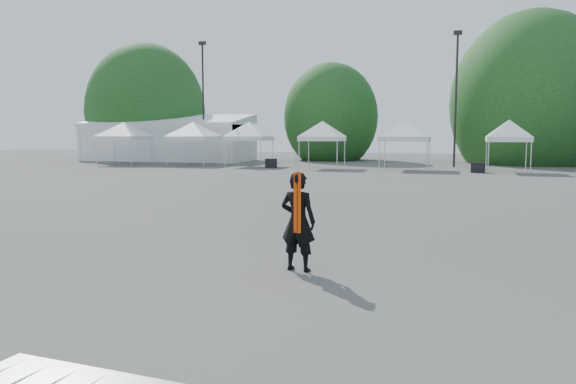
# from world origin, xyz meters

# --- Properties ---
(ground) EXTENTS (120.00, 120.00, 0.00)m
(ground) POSITION_xyz_m (0.00, 0.00, 0.00)
(ground) COLOR #474442
(ground) RESTS_ON ground
(marquee) EXTENTS (15.00, 6.25, 4.23)m
(marquee) POSITION_xyz_m (-22.00, 35.00, 1.97)
(marquee) COLOR white
(marquee) RESTS_ON ground
(light_pole_west) EXTENTS (0.60, 0.25, 10.30)m
(light_pole_west) POSITION_xyz_m (-18.00, 34.00, 5.77)
(light_pole_west) COLOR black
(light_pole_west) RESTS_ON ground
(light_pole_east) EXTENTS (0.60, 0.25, 9.80)m
(light_pole_east) POSITION_xyz_m (3.00, 32.00, 5.52)
(light_pole_east) COLOR black
(light_pole_east) RESTS_ON ground
(tree_far_w) EXTENTS (4.80, 4.80, 7.30)m
(tree_far_w) POSITION_xyz_m (-26.00, 38.00, 4.54)
(tree_far_w) COLOR #382314
(tree_far_w) RESTS_ON ground
(tree_mid_w) EXTENTS (4.16, 4.16, 6.33)m
(tree_mid_w) POSITION_xyz_m (-8.00, 40.00, 3.93)
(tree_mid_w) COLOR #382314
(tree_mid_w) RESTS_ON ground
(tree_mid_e) EXTENTS (5.12, 5.12, 7.79)m
(tree_mid_e) POSITION_xyz_m (9.00, 39.00, 4.84)
(tree_mid_e) COLOR #382314
(tree_mid_e) RESTS_ON ground
(tent_a) EXTENTS (4.70, 4.70, 3.88)m
(tent_a) POSITION_xyz_m (-22.19, 28.18, 3.06)
(tent_a) COLOR silver
(tent_a) RESTS_ON ground
(tent_b) EXTENTS (4.63, 4.63, 3.88)m
(tent_b) POSITION_xyz_m (-16.43, 28.78, 3.06)
(tent_b) COLOR silver
(tent_b) RESTS_ON ground
(tent_c) EXTENTS (4.29, 4.29, 3.88)m
(tent_c) POSITION_xyz_m (-11.78, 28.64, 3.06)
(tent_c) COLOR silver
(tent_c) RESTS_ON ground
(tent_d) EXTENTS (4.07, 4.07, 3.88)m
(tent_d) POSITION_xyz_m (-5.94, 27.73, 3.06)
(tent_d) COLOR silver
(tent_d) RESTS_ON ground
(tent_e) EXTENTS (4.61, 4.61, 3.88)m
(tent_e) POSITION_xyz_m (-0.20, 27.72, 3.06)
(tent_e) COLOR silver
(tent_e) RESTS_ON ground
(tent_f) EXTENTS (3.75, 3.75, 3.88)m
(tent_f) POSITION_xyz_m (6.27, 27.21, 3.06)
(tent_f) COLOR silver
(tent_f) RESTS_ON ground
(man) EXTENTS (0.71, 0.51, 1.80)m
(man) POSITION_xyz_m (0.38, -1.38, 0.90)
(man) COLOR black
(man) RESTS_ON ground
(crate_west) EXTENTS (1.01, 0.88, 0.66)m
(crate_west) POSITION_xyz_m (-9.53, 27.07, 0.33)
(crate_west) COLOR black
(crate_west) RESTS_ON ground
(crate_mid) EXTENTS (0.90, 0.73, 0.66)m
(crate_mid) POSITION_xyz_m (4.47, 26.27, 0.33)
(crate_mid) COLOR black
(crate_mid) RESTS_ON ground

